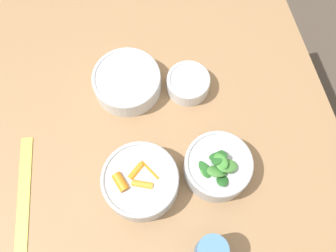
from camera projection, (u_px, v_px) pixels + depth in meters
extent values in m
plane|color=#4C4238|center=(163.00, 182.00, 1.69)|extent=(10.00, 10.00, 0.00)
cube|color=#99724C|center=(160.00, 116.00, 0.99)|extent=(1.01, 0.89, 0.03)
cube|color=olive|center=(230.00, 37.00, 1.54)|extent=(0.06, 0.06, 0.74)
cube|color=olive|center=(43.00, 72.00, 1.47)|extent=(0.06, 0.06, 0.74)
cylinder|color=silver|center=(141.00, 182.00, 0.87)|extent=(0.18, 0.18, 0.06)
torus|color=silver|center=(140.00, 179.00, 0.85)|extent=(0.18, 0.18, 0.01)
cylinder|color=orange|center=(150.00, 171.00, 0.86)|extent=(0.06, 0.05, 0.02)
cylinder|color=orange|center=(146.00, 191.00, 0.85)|extent=(0.04, 0.02, 0.02)
cylinder|color=orange|center=(156.00, 173.00, 0.87)|extent=(0.06, 0.05, 0.02)
cylinder|color=orange|center=(154.00, 181.00, 0.85)|extent=(0.06, 0.04, 0.02)
cylinder|color=orange|center=(155.00, 190.00, 0.85)|extent=(0.06, 0.04, 0.02)
cylinder|color=orange|center=(123.00, 200.00, 0.84)|extent=(0.04, 0.05, 0.02)
cylinder|color=orange|center=(120.00, 182.00, 0.84)|extent=(0.05, 0.04, 0.02)
cylinder|color=orange|center=(136.00, 171.00, 0.85)|extent=(0.04, 0.04, 0.02)
cylinder|color=orange|center=(142.00, 185.00, 0.84)|extent=(0.03, 0.05, 0.02)
cylinder|color=silver|center=(217.00, 167.00, 0.89)|extent=(0.16, 0.16, 0.06)
torus|color=silver|center=(219.00, 163.00, 0.86)|extent=(0.16, 0.16, 0.01)
ellipsoid|color=#3D8433|center=(221.00, 161.00, 0.84)|extent=(0.05, 0.04, 0.02)
ellipsoid|color=#235B23|center=(218.00, 156.00, 0.85)|extent=(0.04, 0.05, 0.04)
ellipsoid|color=#235B23|center=(222.00, 180.00, 0.84)|extent=(0.05, 0.04, 0.03)
ellipsoid|color=#235B23|center=(197.00, 155.00, 0.88)|extent=(0.04, 0.04, 0.02)
ellipsoid|color=#235B23|center=(202.00, 170.00, 0.86)|extent=(0.06, 0.05, 0.03)
ellipsoid|color=#235B23|center=(219.00, 157.00, 0.84)|extent=(0.05, 0.05, 0.04)
ellipsoid|color=#4C933D|center=(227.00, 166.00, 0.84)|extent=(0.04, 0.05, 0.04)
ellipsoid|color=#4C933D|center=(217.00, 171.00, 0.84)|extent=(0.04, 0.06, 0.05)
ellipsoid|color=#3D8433|center=(205.00, 169.00, 0.86)|extent=(0.04, 0.03, 0.02)
ellipsoid|color=#235B23|center=(202.00, 173.00, 0.86)|extent=(0.04, 0.06, 0.02)
ellipsoid|color=#235B23|center=(220.00, 169.00, 0.84)|extent=(0.04, 0.04, 0.04)
cylinder|color=silver|center=(127.00, 82.00, 0.98)|extent=(0.18, 0.18, 0.06)
torus|color=silver|center=(126.00, 77.00, 0.95)|extent=(0.18, 0.18, 0.01)
cylinder|color=#936042|center=(128.00, 84.00, 0.98)|extent=(0.16, 0.16, 0.03)
ellipsoid|color=#AD7551|center=(105.00, 85.00, 0.96)|extent=(0.01, 0.01, 0.01)
ellipsoid|color=#8E5B3D|center=(104.00, 85.00, 0.96)|extent=(0.01, 0.01, 0.01)
ellipsoid|color=#A36B4C|center=(114.00, 72.00, 0.97)|extent=(0.01, 0.01, 0.01)
ellipsoid|color=#8E5B3D|center=(139.00, 60.00, 0.99)|extent=(0.01, 0.01, 0.01)
ellipsoid|color=#A36B4C|center=(99.00, 86.00, 0.96)|extent=(0.01, 0.01, 0.01)
ellipsoid|color=#8E5B3D|center=(129.00, 99.00, 0.95)|extent=(0.01, 0.01, 0.01)
ellipsoid|color=#AD7551|center=(142.00, 75.00, 0.97)|extent=(0.01, 0.01, 0.01)
ellipsoid|color=#AD7551|center=(126.00, 59.00, 0.99)|extent=(0.01, 0.01, 0.01)
ellipsoid|color=#8E5B3D|center=(111.00, 80.00, 0.97)|extent=(0.01, 0.01, 0.01)
ellipsoid|color=#A36B4C|center=(127.00, 56.00, 0.99)|extent=(0.01, 0.01, 0.01)
cylinder|color=beige|center=(152.00, 75.00, 0.97)|extent=(0.03, 0.03, 0.01)
cylinder|color=tan|center=(128.00, 102.00, 0.94)|extent=(0.03, 0.03, 0.01)
cylinder|color=#E0A88E|center=(119.00, 96.00, 0.94)|extent=(0.03, 0.03, 0.01)
cylinder|color=#E0A88E|center=(139.00, 82.00, 0.96)|extent=(0.03, 0.03, 0.01)
cylinder|color=silver|center=(188.00, 84.00, 0.98)|extent=(0.11, 0.11, 0.04)
torus|color=silver|center=(189.00, 80.00, 0.96)|extent=(0.11, 0.11, 0.01)
cube|color=tan|center=(195.00, 85.00, 0.97)|extent=(0.07, 0.07, 0.03)
cube|color=tan|center=(191.00, 82.00, 0.97)|extent=(0.08, 0.08, 0.02)
cube|color=tan|center=(189.00, 79.00, 0.97)|extent=(0.04, 0.05, 0.01)
cube|color=#EADB4C|center=(24.00, 197.00, 0.89)|extent=(0.30, 0.07, 0.00)
cylinder|color=#4C7FB7|center=(211.00, 252.00, 0.80)|extent=(0.07, 0.07, 0.10)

